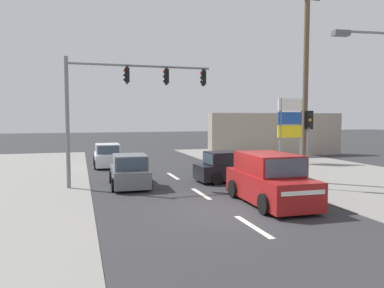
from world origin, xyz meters
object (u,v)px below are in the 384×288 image
utility_pole_midground_right (306,76)px  traffic_signal_mast (120,94)px  pedestal_signal_right_kerb (308,136)px  suv_oncoming_mid (270,180)px  shopping_plaza_sign (291,121)px  hatchback_crossing_left (130,172)px  hatchback_receding_far (230,168)px  hatchback_kerbside_parked (107,156)px

utility_pole_midground_right → traffic_signal_mast: bearing=169.0°
utility_pole_midground_right → pedestal_signal_right_kerb: bearing=-117.6°
utility_pole_midground_right → pedestal_signal_right_kerb: (-0.76, -1.46, -2.89)m
suv_oncoming_mid → shopping_plaza_sign: bearing=55.1°
utility_pole_midground_right → suv_oncoming_mid: (-3.88, -3.63, -4.42)m
traffic_signal_mast → suv_oncoming_mid: (4.99, -5.36, -3.47)m
traffic_signal_mast → hatchback_crossing_left: 3.69m
shopping_plaza_sign → suv_oncoming_mid: shopping_plaza_sign is taller
pedestal_signal_right_kerb → suv_oncoming_mid: 4.10m
hatchback_crossing_left → hatchback_receding_far: 5.07m
pedestal_signal_right_kerb → hatchback_crossing_left: bearing=159.9°
hatchback_receding_far → pedestal_signal_right_kerb: bearing=-46.4°
hatchback_crossing_left → suv_oncoming_mid: (4.63, -5.00, 0.18)m
utility_pole_midground_right → hatchback_kerbside_parked: utility_pole_midground_right is taller
hatchback_kerbside_parked → hatchback_crossing_left: size_ratio=0.99×
hatchback_kerbside_parked → hatchback_crossing_left: same height
traffic_signal_mast → hatchback_kerbside_parked: traffic_signal_mast is taller
shopping_plaza_sign → suv_oncoming_mid: size_ratio=1.00×
shopping_plaza_sign → hatchback_kerbside_parked: (-12.60, 1.77, -2.28)m
hatchback_receding_far → shopping_plaza_sign: bearing=39.2°
pedestal_signal_right_kerb → hatchback_kerbside_parked: pedestal_signal_right_kerb is taller
traffic_signal_mast → utility_pole_midground_right: bearing=-11.0°
suv_oncoming_mid → hatchback_crossing_left: bearing=132.8°
shopping_plaza_sign → hatchback_crossing_left: (-12.11, -5.72, -2.28)m
traffic_signal_mast → hatchback_kerbside_parked: bearing=91.1°
utility_pole_midground_right → hatchback_kerbside_parked: (-9.01, 8.86, -4.60)m
utility_pole_midground_right → hatchback_crossing_left: (-8.51, 1.37, -4.60)m
hatchback_kerbside_parked → suv_oncoming_mid: (5.12, -12.49, 0.18)m
hatchback_kerbside_parked → hatchback_receding_far: 9.35m
suv_oncoming_mid → utility_pole_midground_right: bearing=43.1°
suv_oncoming_mid → hatchback_kerbside_parked: bearing=112.3°
pedestal_signal_right_kerb → traffic_signal_mast: bearing=158.5°
hatchback_kerbside_parked → suv_oncoming_mid: suv_oncoming_mid is taller
pedestal_signal_right_kerb → hatchback_receding_far: pedestal_signal_right_kerb is taller
utility_pole_midground_right → hatchback_kerbside_parked: 13.45m
hatchback_kerbside_parked → hatchback_crossing_left: bearing=-86.2°
utility_pole_midground_right → hatchback_receding_far: utility_pole_midground_right is taller
shopping_plaza_sign → pedestal_signal_right_kerb: bearing=-117.0°
utility_pole_midground_right → pedestal_signal_right_kerb: utility_pole_midground_right is taller
utility_pole_midground_right → traffic_signal_mast: utility_pole_midground_right is taller
utility_pole_midground_right → shopping_plaza_sign: (3.59, 7.09, -2.32)m
shopping_plaza_sign → traffic_signal_mast: bearing=-156.7°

